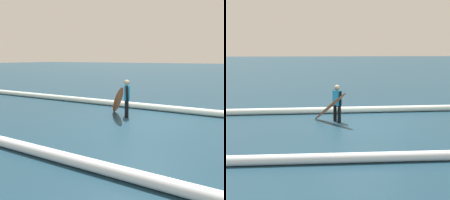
% 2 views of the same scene
% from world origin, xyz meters
% --- Properties ---
extents(ground_plane, '(192.98, 192.98, 0.00)m').
position_xyz_m(ground_plane, '(0.00, 0.00, 0.00)').
color(ground_plane, '#173649').
extents(surfer, '(0.34, 0.56, 1.44)m').
position_xyz_m(surfer, '(0.92, -0.56, 0.81)').
color(surfer, black).
rests_on(surfer, ground_plane).
extents(surfboard, '(1.32, 1.56, 1.28)m').
position_xyz_m(surfboard, '(1.22, -0.39, 0.63)').
color(surfboard, '#E55926').
rests_on(surfboard, ground_plane).
extents(wave_crest_foreground, '(22.18, 0.60, 0.28)m').
position_xyz_m(wave_crest_foreground, '(-0.07, -2.25, 0.14)').
color(wave_crest_foreground, white).
rests_on(wave_crest_foreground, ground_plane).
extents(wave_crest_midground, '(25.49, 0.59, 0.26)m').
position_xyz_m(wave_crest_midground, '(-2.28, 4.08, 0.13)').
color(wave_crest_midground, white).
rests_on(wave_crest_midground, ground_plane).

